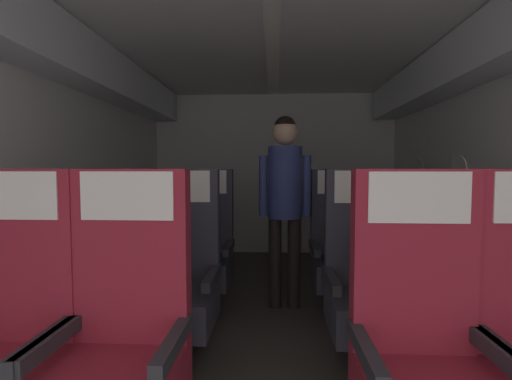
{
  "coord_description": "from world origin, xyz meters",
  "views": [
    {
      "loc": [
        0.02,
        0.26,
        1.16
      ],
      "look_at": [
        -0.13,
        3.07,
        1.0
      ],
      "focal_mm": 25.02,
      "sensor_mm": 36.0,
      "label": 1
    }
  ],
  "objects_px": {
    "seat_b_right_aisle": "(447,284)",
    "seat_a_right_window": "(424,354)",
    "seat_b_left_aisle": "(177,279)",
    "seat_c_right_window": "(341,251)",
    "seat_b_left_window": "(102,278)",
    "seat_b_right_window": "(368,283)",
    "seat_c_right_aisle": "(401,252)",
    "seat_c_left_window": "(149,249)",
    "seat_a_left_window": "(2,341)",
    "seat_a_left_aisle": "(121,343)",
    "seat_c_left_aisle": "(203,250)",
    "flight_attendant": "(285,190)"
  },
  "relations": [
    {
      "from": "seat_c_left_aisle",
      "to": "seat_c_right_window",
      "type": "bearing_deg",
      "value": 0.72
    },
    {
      "from": "seat_c_right_aisle",
      "to": "seat_c_right_window",
      "type": "height_order",
      "value": "same"
    },
    {
      "from": "seat_b_right_aisle",
      "to": "seat_c_left_window",
      "type": "height_order",
      "value": "same"
    },
    {
      "from": "seat_c_right_aisle",
      "to": "seat_c_left_aisle",
      "type": "bearing_deg",
      "value": -179.82
    },
    {
      "from": "seat_b_left_window",
      "to": "seat_c_left_window",
      "type": "xyz_separation_m",
      "value": [
        0.01,
        0.81,
        0.0
      ]
    },
    {
      "from": "seat_a_left_aisle",
      "to": "seat_a_right_window",
      "type": "distance_m",
      "value": 1.16
    },
    {
      "from": "seat_b_right_aisle",
      "to": "seat_c_left_window",
      "type": "xyz_separation_m",
      "value": [
        -2.11,
        0.82,
        0.0
      ]
    },
    {
      "from": "seat_a_left_aisle",
      "to": "seat_c_right_aisle",
      "type": "distance_m",
      "value": 2.31
    },
    {
      "from": "seat_b_left_aisle",
      "to": "seat_c_right_aisle",
      "type": "xyz_separation_m",
      "value": [
        1.65,
        0.81,
        0.0
      ]
    },
    {
      "from": "seat_b_right_window",
      "to": "seat_c_right_aisle",
      "type": "height_order",
      "value": "same"
    },
    {
      "from": "seat_b_right_aisle",
      "to": "seat_a_right_window",
      "type": "bearing_deg",
      "value": -119.64
    },
    {
      "from": "seat_c_left_window",
      "to": "seat_c_right_window",
      "type": "bearing_deg",
      "value": 0.27
    },
    {
      "from": "seat_b_left_aisle",
      "to": "seat_b_right_aisle",
      "type": "height_order",
      "value": "same"
    },
    {
      "from": "seat_a_left_window",
      "to": "flight_attendant",
      "type": "height_order",
      "value": "flight_attendant"
    },
    {
      "from": "seat_c_right_aisle",
      "to": "seat_b_right_window",
      "type": "bearing_deg",
      "value": -120.21
    },
    {
      "from": "seat_a_left_window",
      "to": "seat_b_left_aisle",
      "type": "relative_size",
      "value": 1.0
    },
    {
      "from": "flight_attendant",
      "to": "seat_c_left_aisle",
      "type": "bearing_deg",
      "value": -171.1
    },
    {
      "from": "seat_a_right_window",
      "to": "seat_c_right_aisle",
      "type": "bearing_deg",
      "value": 73.56
    },
    {
      "from": "flight_attendant",
      "to": "seat_b_right_window",
      "type": "bearing_deg",
      "value": -52.3
    },
    {
      "from": "seat_a_left_aisle",
      "to": "seat_c_right_window",
      "type": "relative_size",
      "value": 1.0
    },
    {
      "from": "seat_a_left_window",
      "to": "seat_a_right_window",
      "type": "xyz_separation_m",
      "value": [
        1.64,
        -0.02,
        0.0
      ]
    },
    {
      "from": "seat_b_left_window",
      "to": "seat_b_right_aisle",
      "type": "bearing_deg",
      "value": -0.19
    },
    {
      "from": "seat_b_left_aisle",
      "to": "seat_c_right_aisle",
      "type": "relative_size",
      "value": 1.0
    },
    {
      "from": "seat_a_left_aisle",
      "to": "seat_a_right_window",
      "type": "relative_size",
      "value": 1.0
    },
    {
      "from": "seat_b_left_aisle",
      "to": "seat_c_left_aisle",
      "type": "height_order",
      "value": "same"
    },
    {
      "from": "seat_c_left_aisle",
      "to": "seat_c_right_window",
      "type": "distance_m",
      "value": 1.17
    },
    {
      "from": "seat_b_left_window",
      "to": "seat_b_right_window",
      "type": "xyz_separation_m",
      "value": [
        1.65,
        -0.02,
        0.0
      ]
    },
    {
      "from": "seat_b_right_window",
      "to": "seat_c_left_window",
      "type": "relative_size",
      "value": 1.0
    },
    {
      "from": "seat_b_right_aisle",
      "to": "flight_attendant",
      "type": "distance_m",
      "value": 1.35
    },
    {
      "from": "seat_a_right_window",
      "to": "seat_b_left_window",
      "type": "distance_m",
      "value": 1.84
    },
    {
      "from": "seat_c_left_window",
      "to": "seat_c_right_aisle",
      "type": "xyz_separation_m",
      "value": [
        2.12,
        -0.0,
        0.0
      ]
    },
    {
      "from": "seat_a_left_aisle",
      "to": "seat_c_right_aisle",
      "type": "height_order",
      "value": "same"
    },
    {
      "from": "seat_a_right_window",
      "to": "seat_a_left_window",
      "type": "bearing_deg",
      "value": 179.44
    },
    {
      "from": "seat_b_left_window",
      "to": "seat_b_right_window",
      "type": "bearing_deg",
      "value": -0.59
    },
    {
      "from": "seat_a_left_aisle",
      "to": "seat_a_right_window",
      "type": "height_order",
      "value": "same"
    },
    {
      "from": "seat_b_right_window",
      "to": "seat_a_left_aisle",
      "type": "bearing_deg",
      "value": -145.59
    },
    {
      "from": "seat_a_left_aisle",
      "to": "seat_c_left_window",
      "type": "height_order",
      "value": "same"
    },
    {
      "from": "seat_a_left_aisle",
      "to": "seat_b_right_window",
      "type": "height_order",
      "value": "same"
    },
    {
      "from": "seat_b_left_aisle",
      "to": "seat_c_right_window",
      "type": "bearing_deg",
      "value": 35.18
    },
    {
      "from": "seat_c_right_window",
      "to": "seat_b_left_window",
      "type": "bearing_deg",
      "value": -153.56
    },
    {
      "from": "seat_b_left_window",
      "to": "seat_c_right_aisle",
      "type": "height_order",
      "value": "same"
    },
    {
      "from": "seat_b_left_aisle",
      "to": "seat_c_left_window",
      "type": "xyz_separation_m",
      "value": [
        -0.47,
        0.81,
        0.0
      ]
    },
    {
      "from": "seat_a_left_aisle",
      "to": "seat_b_right_aisle",
      "type": "bearing_deg",
      "value": 26.34
    },
    {
      "from": "seat_a_left_aisle",
      "to": "seat_c_left_aisle",
      "type": "distance_m",
      "value": 1.62
    },
    {
      "from": "flight_attendant",
      "to": "seat_c_right_aisle",
      "type": "bearing_deg",
      "value": 7.29
    },
    {
      "from": "seat_b_right_aisle",
      "to": "seat_c_left_window",
      "type": "bearing_deg",
      "value": 158.86
    },
    {
      "from": "seat_b_left_window",
      "to": "seat_c_left_aisle",
      "type": "relative_size",
      "value": 1.0
    },
    {
      "from": "seat_a_left_window",
      "to": "seat_a_right_window",
      "type": "relative_size",
      "value": 1.0
    },
    {
      "from": "seat_a_left_aisle",
      "to": "seat_b_right_window",
      "type": "relative_size",
      "value": 1.0
    },
    {
      "from": "seat_a_right_window",
      "to": "seat_c_right_aisle",
      "type": "relative_size",
      "value": 1.0
    }
  ]
}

